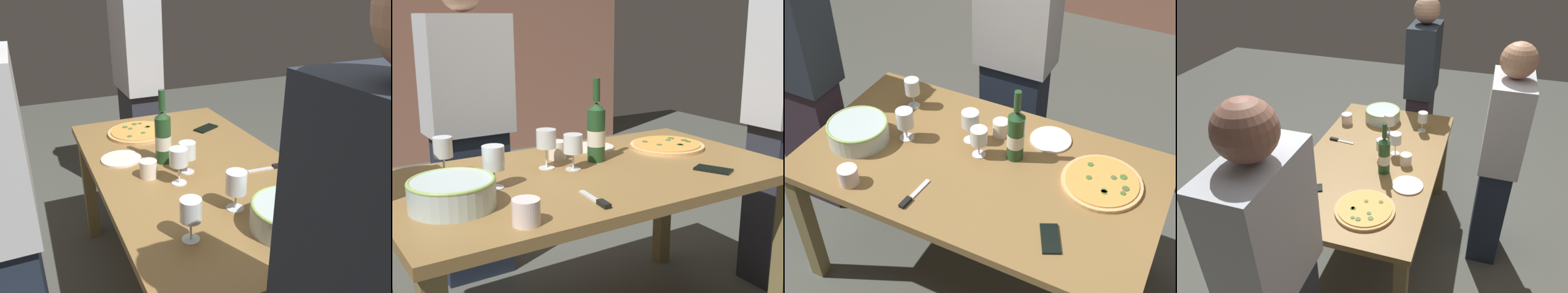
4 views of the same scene
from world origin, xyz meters
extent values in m
plane|color=#4F514A|center=(0.00, 0.00, 0.00)|extent=(8.00, 8.00, 0.00)
cube|color=olive|center=(0.00, 0.00, 0.73)|extent=(1.60, 0.90, 0.04)
cube|color=olive|center=(-0.74, -0.40, 0.35)|extent=(0.07, 0.07, 0.71)
cube|color=olive|center=(-0.74, 0.40, 0.35)|extent=(0.07, 0.07, 0.71)
cube|color=olive|center=(0.74, 0.40, 0.35)|extent=(0.07, 0.07, 0.71)
cylinder|color=#E2AD6F|center=(0.52, 0.12, 0.76)|extent=(0.34, 0.34, 0.02)
cylinder|color=gold|center=(0.52, 0.12, 0.77)|extent=(0.31, 0.31, 0.01)
cylinder|color=#4B6233|center=(0.62, 0.11, 0.77)|extent=(0.03, 0.03, 0.00)
cylinder|color=#426C28|center=(0.61, 0.08, 0.77)|extent=(0.02, 0.02, 0.00)
cylinder|color=#506621|center=(0.54, 0.06, 0.77)|extent=(0.03, 0.03, 0.00)
cylinder|color=#45722C|center=(0.59, 0.18, 0.77)|extent=(0.03, 0.03, 0.00)
cylinder|color=#4E6A37|center=(0.55, 0.16, 0.77)|extent=(0.02, 0.02, 0.00)
cylinder|color=#466C37|center=(0.44, 0.19, 0.77)|extent=(0.03, 0.03, 0.00)
cylinder|color=#4E6A35|center=(0.46, 0.11, 0.77)|extent=(0.02, 0.02, 0.00)
cylinder|color=#4D7724|center=(0.54, 0.05, 0.77)|extent=(0.03, 0.03, 0.00)
cylinder|color=silver|center=(-0.58, -0.10, 0.80)|extent=(0.28, 0.28, 0.09)
torus|color=#9BBD61|center=(-0.58, -0.10, 0.84)|extent=(0.28, 0.28, 0.01)
cylinder|color=#224A25|center=(0.12, 0.11, 0.86)|extent=(0.08, 0.08, 0.22)
cone|color=#224A25|center=(0.12, 0.11, 0.99)|extent=(0.08, 0.08, 0.03)
cylinder|color=#224A25|center=(0.12, 0.11, 1.05)|extent=(0.03, 0.03, 0.10)
cylinder|color=silver|center=(0.12, 0.11, 0.85)|extent=(0.08, 0.08, 0.07)
cylinder|color=white|center=(-0.12, 0.13, 0.75)|extent=(0.07, 0.07, 0.00)
cylinder|color=white|center=(-0.12, 0.13, 0.80)|extent=(0.01, 0.01, 0.08)
cylinder|color=white|center=(-0.12, 0.13, 0.87)|extent=(0.08, 0.08, 0.07)
cylinder|color=white|center=(-0.50, 0.24, 0.75)|extent=(0.06, 0.06, 0.00)
cylinder|color=white|center=(-0.50, 0.24, 0.79)|extent=(0.01, 0.01, 0.07)
cylinder|color=white|center=(-0.50, 0.24, 0.87)|extent=(0.07, 0.07, 0.08)
cylinder|color=maroon|center=(-0.50, 0.24, 0.84)|extent=(0.06, 0.06, 0.02)
cylinder|color=white|center=(-0.03, 0.06, 0.75)|extent=(0.06, 0.06, 0.00)
cylinder|color=white|center=(-0.03, 0.06, 0.79)|extent=(0.01, 0.01, 0.07)
cylinder|color=white|center=(-0.03, 0.06, 0.86)|extent=(0.08, 0.08, 0.08)
cylinder|color=maroon|center=(-0.03, 0.06, 0.83)|extent=(0.07, 0.07, 0.02)
cylinder|color=white|center=(-0.39, 0.01, 0.75)|extent=(0.07, 0.07, 0.00)
cylinder|color=white|center=(-0.39, 0.01, 0.79)|extent=(0.01, 0.01, 0.07)
cylinder|color=white|center=(-0.39, 0.01, 0.86)|extent=(0.08, 0.08, 0.09)
cylinder|color=maroon|center=(-0.39, 0.01, 0.84)|extent=(0.07, 0.07, 0.05)
cylinder|color=white|center=(-0.01, 0.23, 0.79)|extent=(0.08, 0.08, 0.08)
cylinder|color=silver|center=(-0.44, -0.35, 0.79)|extent=(0.08, 0.08, 0.08)
cylinder|color=white|center=(0.22, 0.30, 0.76)|extent=(0.19, 0.19, 0.01)
cube|color=black|center=(0.43, -0.26, 0.76)|extent=(0.13, 0.16, 0.01)
cube|color=silver|center=(-0.16, -0.26, 0.75)|extent=(0.03, 0.14, 0.01)
cube|color=black|center=(-0.16, -0.35, 0.76)|extent=(0.03, 0.06, 0.02)
cube|color=#302430|center=(-1.12, 0.11, 0.40)|extent=(0.35, 0.20, 0.80)
cube|color=#242C37|center=(-1.12, 0.11, 1.11)|extent=(0.41, 0.24, 0.60)
cube|color=#1D2636|center=(-0.19, 0.82, 0.39)|extent=(0.36, 0.20, 0.78)
cube|color=silver|center=(-0.19, 0.82, 1.07)|extent=(0.42, 0.24, 0.58)
camera|label=1|loc=(-1.49, 0.67, 1.56)|focal=35.87mm
camera|label=2|loc=(-1.06, -1.66, 1.36)|focal=47.58mm
camera|label=3|loc=(0.77, -1.52, 2.29)|focal=47.74mm
camera|label=4|loc=(2.06, 0.66, 2.18)|focal=34.85mm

